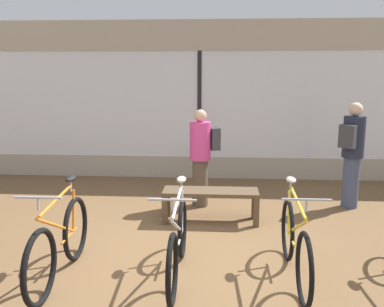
# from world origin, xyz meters

# --- Properties ---
(ground_plane) EXTENTS (24.00, 24.00, 0.00)m
(ground_plane) POSITION_xyz_m (0.00, 0.00, 0.00)
(ground_plane) COLOR brown
(shop_back_wall) EXTENTS (12.00, 0.08, 3.20)m
(shop_back_wall) POSITION_xyz_m (0.00, 3.94, 1.64)
(shop_back_wall) COLOR #B2A893
(shop_back_wall) RESTS_ON ground_plane
(bicycle_left) EXTENTS (0.46, 1.77, 1.06)m
(bicycle_left) POSITION_xyz_m (-1.26, -0.59, 0.40)
(bicycle_left) COLOR black
(bicycle_left) RESTS_ON ground_plane
(bicycle_center) EXTENTS (0.46, 1.77, 1.03)m
(bicycle_center) POSITION_xyz_m (-0.01, -0.47, 0.39)
(bicycle_center) COLOR black
(bicycle_center) RESTS_ON ground_plane
(bicycle_right) EXTENTS (0.46, 1.76, 1.05)m
(bicycle_right) POSITION_xyz_m (1.24, -0.43, 0.40)
(bicycle_right) COLOR black
(bicycle_right) RESTS_ON ground_plane
(display_bench) EXTENTS (1.40, 0.44, 0.48)m
(display_bench) POSITION_xyz_m (0.30, 1.30, 0.39)
(display_bench) COLOR brown
(display_bench) RESTS_ON ground_plane
(customer_near_rack) EXTENTS (0.53, 0.55, 1.72)m
(customer_near_rack) POSITION_xyz_m (2.55, 2.12, 0.93)
(customer_near_rack) COLOR #424C6B
(customer_near_rack) RESTS_ON ground_plane
(customer_by_window) EXTENTS (0.54, 0.42, 1.60)m
(customer_by_window) POSITION_xyz_m (0.13, 2.05, 0.86)
(customer_by_window) COLOR brown
(customer_by_window) RESTS_ON ground_plane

